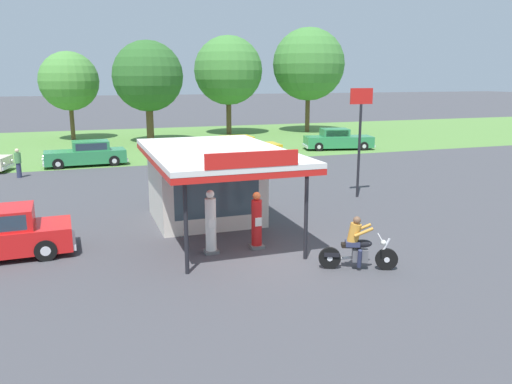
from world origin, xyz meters
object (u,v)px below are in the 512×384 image
Objects in this scene: parked_car_back_row_left at (87,154)px; roadside_pole_sign at (360,124)px; gas_pump_offside at (257,223)px; parked_car_second_row_spare at (242,149)px; gas_pump_nearside at (211,224)px; parked_car_back_row_far_right at (338,140)px; motorcycle_with_rider at (357,248)px; bystander_strolling_foreground at (200,162)px; bystander_leaning_by_kiosk at (18,162)px.

parked_car_back_row_left is 17.76m from roadside_pole_sign.
parked_car_second_row_spare is (5.03, 17.47, -0.13)m from gas_pump_offside.
gas_pump_nearside is 0.40× the size of parked_car_back_row_left.
parked_car_second_row_spare is at bearing 69.47° from gas_pump_nearside.
parked_car_back_row_far_right reaches higher than parked_car_second_row_spare.
parked_car_back_row_far_right is 1.12× the size of roadside_pole_sign.
motorcycle_with_rider is 0.40× the size of parked_car_second_row_spare.
gas_pump_nearside reaches higher than parked_car_back_row_far_right.
bystander_strolling_foreground is at bearing -148.77° from parked_car_back_row_far_right.
bystander_leaning_by_kiosk reaches higher than parked_car_back_row_far_right.
motorcycle_with_rider is 1.25× the size of bystander_strolling_foreground.
roadside_pole_sign is (4.67, 7.98, 2.71)m from motorcycle_with_rider.
gas_pump_nearside is at bearing -110.53° from parked_car_second_row_spare.
bystander_strolling_foreground is (0.95, 12.15, 0.05)m from gas_pump_offside.
parked_car_back_row_left is 3.15× the size of bystander_leaning_by_kiosk.
bystander_strolling_foreground is (-4.08, -5.32, 0.18)m from parked_car_second_row_spare.
gas_pump_nearside is 16.96m from bystander_leaning_by_kiosk.
bystander_leaning_by_kiosk is 18.53m from roadside_pole_sign.
roadside_pole_sign reaches higher than gas_pump_offside.
parked_car_second_row_spare is (2.93, 20.20, 0.06)m from motorcycle_with_rider.
parked_car_back_row_left is (-18.38, -1.37, -0.01)m from parked_car_back_row_far_right.
parked_car_back_row_far_right is 18.43m from parked_car_back_row_left.
bystander_strolling_foreground is (9.44, -3.31, 0.05)m from bystander_leaning_by_kiosk.
parked_car_second_row_spare is at bearing 81.76° from motorcycle_with_rider.
parked_car_second_row_spare is 1.03× the size of parked_car_back_row_left.
gas_pump_offside is at bearing -94.45° from bystander_strolling_foreground.
bystander_strolling_foreground reaches higher than bystander_leaning_by_kiosk.
parked_car_second_row_spare is at bearing 73.95° from gas_pump_offside.
bystander_leaning_by_kiosk is 10.00m from bystander_strolling_foreground.
roadside_pole_sign is at bearing 32.40° from gas_pump_nearside.
gas_pump_offside is 18.18m from parked_car_second_row_spare.
gas_pump_offside is 12.19m from bystander_strolling_foreground.
motorcycle_with_rider is (3.62, -2.72, -0.28)m from gas_pump_nearside.
gas_pump_offside reaches higher than motorcycle_with_rider.
parked_car_second_row_spare reaches higher than parked_car_back_row_left.
gas_pump_nearside reaches higher than bystander_leaning_by_kiosk.
motorcycle_with_rider is at bearing -59.77° from bystander_leaning_by_kiosk.
parked_car_back_row_left is 1.03× the size of roadside_pole_sign.
parked_car_back_row_far_right is 22.42m from bystander_leaning_by_kiosk.
gas_pump_offside reaches higher than parked_car_back_row_left.
gas_pump_nearside is 18.66m from parked_car_second_row_spare.
gas_pump_offside reaches higher than parked_car_back_row_far_right.
roadside_pole_sign reaches higher than bystander_leaning_by_kiosk.
gas_pump_nearside is 1.52m from gas_pump_offside.
bystander_leaning_by_kiosk reaches higher than parked_car_back_row_left.
bystander_leaning_by_kiosk is (-13.52, -2.01, 0.13)m from parked_car_second_row_spare.
parked_car_second_row_spare is 3.11× the size of bystander_strolling_foreground.
parked_car_second_row_spare is at bearing 98.14° from roadside_pole_sign.
parked_car_back_row_far_right is 16.21m from roadside_pole_sign.
motorcycle_with_rider is 9.64m from roadside_pole_sign.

